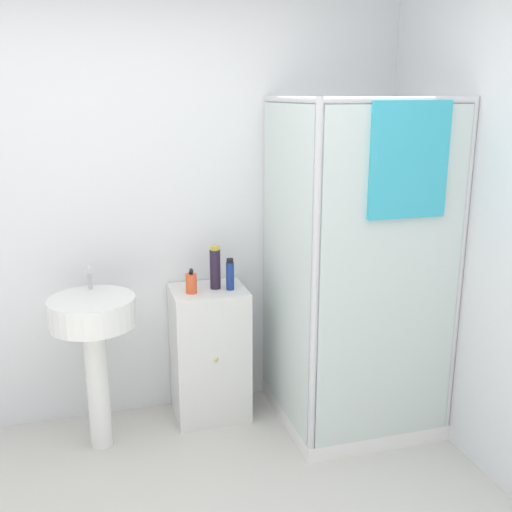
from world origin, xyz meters
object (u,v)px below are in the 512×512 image
(soap_dispenser, at_px, (191,283))
(shampoo_bottle_blue, at_px, (230,275))
(sink, at_px, (94,331))
(shampoo_bottle_tall_black, at_px, (215,268))

(soap_dispenser, relative_size, shampoo_bottle_blue, 0.78)
(sink, relative_size, shampoo_bottle_blue, 5.38)
(shampoo_bottle_blue, bearing_deg, soap_dispenser, -179.95)
(soap_dispenser, xyz_separation_m, shampoo_bottle_blue, (0.23, 0.00, 0.03))
(soap_dispenser, bearing_deg, shampoo_bottle_blue, 0.05)
(shampoo_bottle_blue, bearing_deg, sink, -171.14)
(soap_dispenser, distance_m, shampoo_bottle_blue, 0.23)
(sink, height_order, soap_dispenser, sink)
(sink, xyz_separation_m, shampoo_bottle_tall_black, (0.71, 0.17, 0.25))
(sink, distance_m, soap_dispenser, 0.60)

